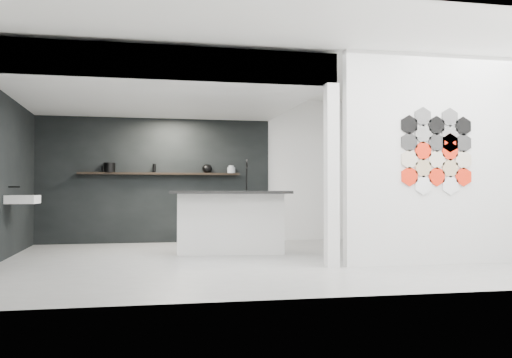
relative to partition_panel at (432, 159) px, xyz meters
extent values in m
cube|color=gray|center=(-2.23, 1.00, -1.40)|extent=(7.00, 6.00, 0.01)
cube|color=silver|center=(0.00, 0.00, 0.00)|extent=(2.45, 0.15, 2.80)
cube|color=black|center=(-3.52, 3.97, -0.22)|extent=(4.40, 0.04, 2.35)
cube|color=black|center=(-5.70, 2.00, -0.22)|extent=(0.04, 4.00, 2.35)
cube|color=silver|center=(-3.52, 2.00, 1.15)|extent=(4.40, 4.00, 0.40)
cube|color=silver|center=(-1.41, 0.00, -0.22)|extent=(0.16, 0.16, 2.35)
cube|color=silver|center=(-3.52, 0.08, 1.15)|extent=(4.40, 0.16, 0.40)
cube|color=silver|center=(-5.46, 1.80, -0.55)|extent=(0.40, 0.60, 0.12)
cube|color=black|center=(-3.43, 3.87, -0.10)|extent=(3.00, 0.15, 0.04)
cube|color=silver|center=(-2.42, 1.85, -0.93)|extent=(1.68, 0.79, 0.93)
cube|color=black|center=(-2.43, 1.76, -0.45)|extent=(1.93, 1.03, 0.04)
cube|color=black|center=(-2.14, 1.87, -0.43)|extent=(0.53, 0.47, 0.02)
cylinder|color=black|center=(-2.12, 2.08, -0.21)|extent=(0.03, 0.03, 0.43)
torus|color=black|center=(-2.12, 2.02, 0.01)|extent=(0.04, 0.15, 0.15)
cylinder|color=black|center=(-4.35, 3.87, 0.01)|extent=(0.28, 0.28, 0.17)
ellipsoid|color=black|center=(-2.54, 3.87, 0.00)|extent=(0.25, 0.25, 0.16)
cylinder|color=gray|center=(-2.08, 3.87, -0.03)|extent=(0.16, 0.16, 0.11)
cylinder|color=gray|center=(-2.08, 3.87, -0.01)|extent=(0.11, 0.11, 0.14)
cylinder|color=black|center=(-3.54, 3.87, 0.00)|extent=(0.07, 0.07, 0.16)
cylinder|color=black|center=(-4.45, 3.87, -0.03)|extent=(0.09, 0.09, 0.11)
cylinder|color=red|center=(-0.37, -0.09, -0.24)|extent=(0.26, 0.02, 0.26)
cylinder|color=beige|center=(-0.37, -0.09, -0.01)|extent=(0.26, 0.02, 0.26)
cylinder|color=#2D2D2D|center=(-0.37, -0.09, 0.21)|extent=(0.26, 0.02, 0.26)
cylinder|color=black|center=(-0.37, -0.09, 0.44)|extent=(0.26, 0.02, 0.26)
cylinder|color=white|center=(-0.17, -0.09, -0.35)|extent=(0.26, 0.02, 0.26)
cylinder|color=tan|center=(-0.17, -0.09, -0.13)|extent=(0.26, 0.02, 0.26)
cylinder|color=red|center=(-0.17, -0.09, 0.10)|extent=(0.26, 0.02, 0.26)
cylinder|color=silver|center=(-0.17, -0.09, 0.33)|extent=(0.26, 0.02, 0.26)
cylinder|color=black|center=(-0.17, -0.09, 0.55)|extent=(0.26, 0.02, 0.26)
cylinder|color=red|center=(0.02, -0.09, -0.24)|extent=(0.26, 0.02, 0.26)
cylinder|color=beige|center=(0.02, -0.09, -0.01)|extent=(0.26, 0.02, 0.26)
cylinder|color=#2D2D2D|center=(0.02, -0.09, 0.21)|extent=(0.26, 0.02, 0.26)
cylinder|color=black|center=(0.02, -0.09, 0.44)|extent=(0.26, 0.02, 0.26)
cylinder|color=white|center=(0.22, -0.09, -0.35)|extent=(0.26, 0.02, 0.26)
cylinder|color=tan|center=(0.22, -0.09, -0.13)|extent=(0.26, 0.02, 0.26)
cylinder|color=red|center=(0.22, -0.09, 0.10)|extent=(0.26, 0.02, 0.26)
cylinder|color=silver|center=(0.22, -0.09, 0.33)|extent=(0.26, 0.02, 0.26)
cylinder|color=black|center=(0.22, -0.09, 0.55)|extent=(0.26, 0.02, 0.26)
cylinder|color=red|center=(0.42, -0.09, -0.24)|extent=(0.26, 0.02, 0.26)
cylinder|color=beige|center=(0.42, -0.09, -0.01)|extent=(0.26, 0.02, 0.26)
cylinder|color=#2D2D2D|center=(0.42, -0.09, 0.21)|extent=(0.26, 0.02, 0.26)
cylinder|color=black|center=(0.42, -0.09, 0.44)|extent=(0.26, 0.02, 0.26)
cylinder|color=red|center=(0.22, -0.09, 0.21)|extent=(0.26, 0.02, 0.26)
camera|label=1|loc=(-3.85, -6.95, -0.43)|focal=40.00mm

